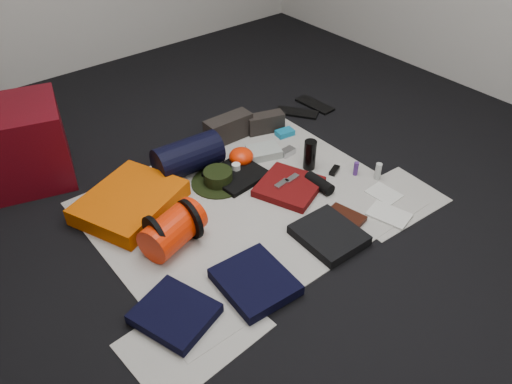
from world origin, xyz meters
TOP-DOWN VIEW (x-y plane):
  - floor at (0.00, 0.00)m, footprint 4.50×4.50m
  - newspaper_mat at (0.00, 0.00)m, footprint 1.60×1.30m
  - newspaper_sheet_front_left at (-0.70, -0.55)m, footprint 0.61×0.44m
  - newspaper_sheet_front_right at (0.65, -0.50)m, footprint 0.60×0.43m
  - red_cabinet at (-0.87, 1.01)m, footprint 0.67×0.61m
  - sleeping_pad at (-0.52, 0.36)m, footprint 0.66×0.60m
  - stuff_sack at (-0.47, -0.03)m, footprint 0.36×0.27m
  - sack_strap_left at (-0.57, -0.03)m, footprint 0.02×0.22m
  - sack_strap_right at (-0.37, -0.03)m, footprint 0.03×0.22m
  - navy_duffel at (-0.07, 0.46)m, footprint 0.42×0.24m
  - boonie_brim at (-0.01, 0.25)m, footprint 0.38×0.38m
  - boonie_crown at (-0.01, 0.25)m, footprint 0.17×0.17m
  - hiking_boot_left at (0.33, 0.60)m, footprint 0.32×0.12m
  - hiking_boot_right at (0.58, 0.52)m, footprint 0.27×0.17m
  - flip_flop_left at (0.92, 0.57)m, footprint 0.26×0.31m
  - flip_flop_right at (1.10, 0.57)m, footprint 0.13×0.30m
  - trousers_navy_a at (-0.72, -0.42)m, footprint 0.37×0.39m
  - trousers_navy_b at (-0.33, -0.50)m, footprint 0.32×0.36m
  - trousers_charcoal at (0.16, -0.49)m, footprint 0.30×0.34m
  - black_tshirt at (0.11, 0.23)m, footprint 0.33×0.31m
  - red_shirt at (0.27, -0.06)m, footprint 0.43×0.43m
  - orange_stuff_sack at (0.22, 0.32)m, footprint 0.16×0.16m
  - first_aid_pouch at (0.39, 0.30)m, footprint 0.24×0.21m
  - water_bottle at (0.52, 0.02)m, footprint 0.09×0.09m
  - speaker at (0.42, -0.16)m, footprint 0.07×0.18m
  - compact_camera at (0.51, 0.21)m, footprint 0.10×0.06m
  - cyan_case at (0.65, 0.40)m, footprint 0.13×0.09m
  - toiletry_purple at (0.68, -0.20)m, footprint 0.04×0.04m
  - toiletry_clear at (0.75, -0.31)m, footprint 0.04×0.04m
  - paperback_book at (0.33, -0.44)m, footprint 0.17×0.22m
  - map_booklet at (0.54, -0.57)m, footprint 0.20×0.25m
  - map_printout at (0.67, -0.44)m, footprint 0.14×0.18m
  - sunglasses at (0.60, -0.11)m, footprint 0.10×0.07m
  - key_cluster at (-0.64, -0.49)m, footprint 0.11×0.11m
  - tape_roll at (0.13, 0.26)m, footprint 0.05×0.05m
  - energy_bar_a at (0.23, -0.04)m, footprint 0.10×0.05m
  - energy_bar_b at (0.31, -0.04)m, footprint 0.10×0.05m

SIDE VIEW (x-z plane):
  - floor at x=0.00m, z-range -0.02..0.00m
  - newspaper_sheet_front_left at x=-0.70m, z-range 0.00..0.00m
  - newspaper_sheet_front_right at x=0.65m, z-range 0.00..0.00m
  - newspaper_mat at x=0.00m, z-range 0.00..0.01m
  - flip_flop_right at x=1.10m, z-range 0.00..0.02m
  - flip_flop_left at x=0.92m, z-range 0.00..0.02m
  - map_printout at x=0.67m, z-range 0.01..0.01m
  - boonie_brim at x=-0.01m, z-range 0.01..0.01m
  - map_booklet at x=0.54m, z-range 0.01..0.02m
  - key_cluster at x=-0.64m, z-range 0.01..0.02m
  - sunglasses at x=0.60m, z-range 0.01..0.03m
  - paperback_book at x=0.33m, z-range 0.01..0.03m
  - black_tshirt at x=0.11m, z-range 0.01..0.04m
  - cyan_case at x=0.65m, z-range 0.01..0.04m
  - compact_camera at x=0.51m, z-range 0.01..0.04m
  - red_shirt at x=0.27m, z-range 0.01..0.05m
  - trousers_navy_a at x=-0.72m, z-range 0.01..0.06m
  - first_aid_pouch at x=0.39m, z-range 0.01..0.06m
  - trousers_charcoal at x=0.16m, z-range 0.01..0.06m
  - trousers_navy_b at x=-0.33m, z-range 0.01..0.06m
  - speaker at x=0.42m, z-range 0.01..0.08m
  - toiletry_purple at x=0.68m, z-range 0.01..0.09m
  - boonie_crown at x=-0.01m, z-range 0.01..0.09m
  - tape_roll at x=0.13m, z-range 0.04..0.07m
  - sleeping_pad at x=-0.52m, z-range 0.01..0.10m
  - orange_stuff_sack at x=0.22m, z-range 0.01..0.11m
  - energy_bar_a at x=0.23m, z-range 0.05..0.06m
  - energy_bar_b at x=0.31m, z-range 0.05..0.06m
  - toiletry_clear at x=0.75m, z-range 0.01..0.11m
  - hiking_boot_right at x=0.58m, z-range 0.01..0.13m
  - hiking_boot_left at x=0.33m, z-range 0.01..0.17m
  - stuff_sack at x=-0.47m, z-range 0.01..0.19m
  - water_bottle at x=0.52m, z-range 0.01..0.19m
  - navy_duffel at x=-0.07m, z-range 0.01..0.22m
  - sack_strap_left at x=-0.57m, z-range 0.01..0.22m
  - sack_strap_right at x=-0.37m, z-range 0.01..0.22m
  - red_cabinet at x=-0.87m, z-range 0.00..0.47m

